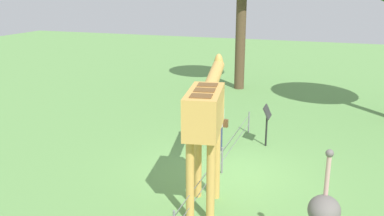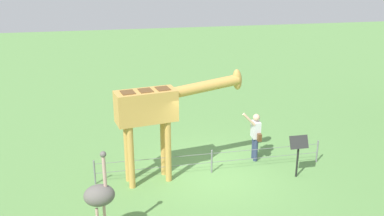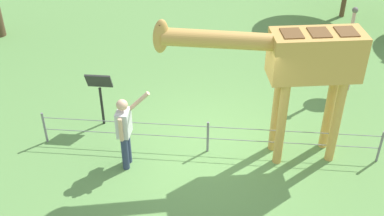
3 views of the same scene
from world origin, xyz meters
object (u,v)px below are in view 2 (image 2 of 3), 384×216
Objects in this scene: info_sign at (298,148)px; ostrich at (100,195)px; giraffe at (158,109)px; visitor at (255,134)px.

ostrich is at bearing -161.31° from info_sign.
giraffe is 1.72× the size of ostrich.
visitor is 1.29× the size of info_sign.
visitor is 0.76× the size of ostrich.
info_sign is (0.85, -1.36, 0.05)m from visitor.
giraffe is 4.31m from info_sign.
giraffe is 3.32m from ostrich.
visitor is at bearing 121.78° from info_sign.
info_sign is (4.06, -0.73, -1.24)m from giraffe.
ostrich is 1.70× the size of info_sign.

